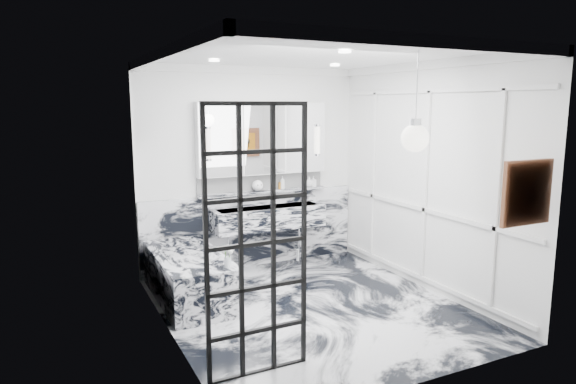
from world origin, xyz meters
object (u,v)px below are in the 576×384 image
trough_sink (268,217)px  mirror_cabinet (263,139)px  crittall_door (257,244)px  bathtub (189,276)px

trough_sink → mirror_cabinet: size_ratio=0.84×
crittall_door → trough_sink: 2.92m
crittall_door → trough_sink: bearing=63.8°
crittall_door → bathtub: bearing=91.7°
trough_sink → bathtub: bearing=-153.5°
trough_sink → mirror_cabinet: mirror_cabinet is taller
crittall_door → trough_sink: crittall_door is taller
mirror_cabinet → bathtub: bearing=-147.9°
mirror_cabinet → bathtub: (-1.32, -0.83, -1.54)m
bathtub → crittall_door: bearing=-87.8°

